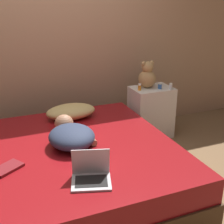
% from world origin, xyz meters
% --- Properties ---
extents(ground_plane, '(12.00, 12.00, 0.00)m').
position_xyz_m(ground_plane, '(0.00, 0.00, 0.00)').
color(ground_plane, brown).
extents(wall_back, '(8.00, 0.06, 2.60)m').
position_xyz_m(wall_back, '(0.00, 1.25, 1.30)').
color(wall_back, tan).
rests_on(wall_back, ground_plane).
extents(bed, '(1.71, 1.94, 0.45)m').
position_xyz_m(bed, '(0.00, 0.00, 0.22)').
color(bed, '#4C331E').
rests_on(bed, ground_plane).
extents(nightstand, '(0.51, 0.37, 0.65)m').
position_xyz_m(nightstand, '(1.17, 0.77, 0.33)').
color(nightstand, silver).
rests_on(nightstand, ground_plane).
extents(pillow, '(0.55, 0.35, 0.15)m').
position_xyz_m(pillow, '(0.10, 0.68, 0.52)').
color(pillow, tan).
rests_on(pillow, bed).
extents(person_lying, '(0.43, 0.65, 0.19)m').
position_xyz_m(person_lying, '(-0.08, 0.06, 0.54)').
color(person_lying, '#2D3851').
rests_on(person_lying, bed).
extents(laptop, '(0.34, 0.31, 0.24)m').
position_xyz_m(laptop, '(-0.10, -0.58, 0.50)').
color(laptop, silver).
rests_on(laptop, bed).
extents(teddy_bear, '(0.22, 0.22, 0.33)m').
position_xyz_m(teddy_bear, '(1.11, 0.82, 0.80)').
color(teddy_bear, tan).
rests_on(teddy_bear, nightstand).
extents(bottle_blue, '(0.05, 0.05, 0.08)m').
position_xyz_m(bottle_blue, '(1.23, 0.70, 0.69)').
color(bottle_blue, '#3866B2').
rests_on(bottle_blue, nightstand).
extents(bottle_orange, '(0.04, 0.04, 0.08)m').
position_xyz_m(bottle_orange, '(0.97, 0.74, 0.69)').
color(bottle_orange, orange).
rests_on(bottle_orange, nightstand).
extents(bottle_clear, '(0.04, 0.04, 0.08)m').
position_xyz_m(bottle_clear, '(1.34, 0.63, 0.69)').
color(bottle_clear, silver).
rests_on(bottle_clear, nightstand).
extents(book, '(0.27, 0.25, 0.02)m').
position_xyz_m(book, '(-0.66, -0.18, 0.46)').
color(book, maroon).
rests_on(book, bed).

